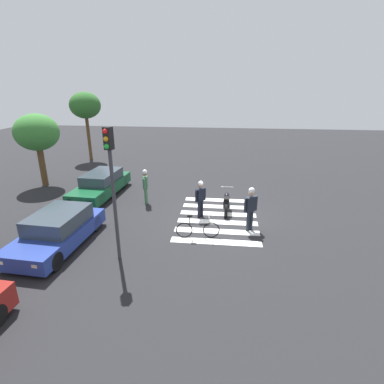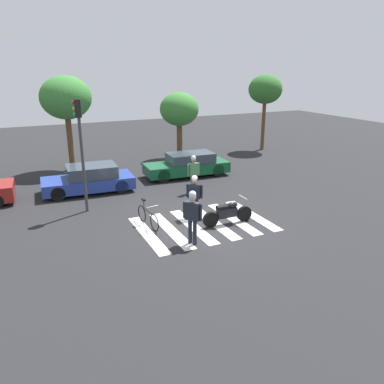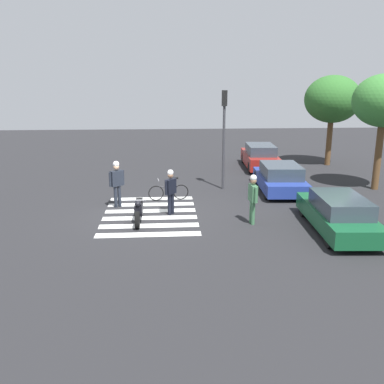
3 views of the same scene
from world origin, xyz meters
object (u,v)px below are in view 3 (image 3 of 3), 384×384
(leaning_bicycle, at_px, (169,192))
(pedestrian_bystander, at_px, (253,195))
(officer_on_foot, at_px, (171,189))
(car_green_compact, at_px, (338,214))
(car_maroon_wagon, at_px, (260,157))
(officer_by_motorcycle, at_px, (117,180))
(traffic_light_pole, at_px, (224,124))
(car_blue_hatchback, at_px, (280,178))
(police_motorcycle, at_px, (139,210))

(leaning_bicycle, distance_m, pedestrian_bystander, 4.51)
(officer_on_foot, xyz_separation_m, car_green_compact, (2.29, 5.67, -0.39))
(car_maroon_wagon, bearing_deg, officer_by_motorcycle, -45.16)
(leaning_bicycle, distance_m, traffic_light_pole, 4.17)
(car_maroon_wagon, relative_size, car_blue_hatchback, 1.04)
(pedestrian_bystander, xyz_separation_m, car_green_compact, (0.95, 2.76, -0.44))
(police_motorcycle, height_order, car_maroon_wagon, car_maroon_wagon)
(police_motorcycle, bearing_deg, car_blue_hatchback, 122.39)
(police_motorcycle, distance_m, car_maroon_wagon, 11.58)
(police_motorcycle, xyz_separation_m, car_maroon_wagon, (-9.50, 6.61, 0.22))
(leaning_bicycle, relative_size, traffic_light_pole, 0.38)
(officer_by_motorcycle, height_order, car_maroon_wagon, officer_by_motorcycle)
(officer_by_motorcycle, relative_size, car_green_compact, 0.41)
(officer_by_motorcycle, xyz_separation_m, car_blue_hatchback, (-2.06, 7.30, -0.50))
(car_green_compact, bearing_deg, officer_on_foot, -112.02)
(leaning_bicycle, xyz_separation_m, traffic_light_pole, (-1.82, 2.62, 2.70))
(leaning_bicycle, height_order, officer_by_motorcycle, officer_by_motorcycle)
(pedestrian_bystander, xyz_separation_m, car_maroon_wagon, (-10.00, 2.52, -0.39))
(officer_on_foot, xyz_separation_m, car_maroon_wagon, (-8.66, 5.43, -0.34))
(police_motorcycle, xyz_separation_m, car_blue_hatchback, (-4.01, 6.33, 0.17))
(police_motorcycle, relative_size, pedestrian_bystander, 1.15)
(leaning_bicycle, relative_size, car_maroon_wagon, 0.38)
(leaning_bicycle, xyz_separation_m, pedestrian_bystander, (3.33, 2.97, 0.69))
(police_motorcycle, bearing_deg, traffic_light_pole, 141.17)
(car_maroon_wagon, height_order, traffic_light_pole, traffic_light_pole)
(officer_on_foot, distance_m, pedestrian_bystander, 3.20)
(leaning_bicycle, relative_size, officer_on_foot, 0.99)
(car_maroon_wagon, distance_m, traffic_light_pole, 6.12)
(officer_by_motorcycle, distance_m, pedestrian_bystander, 5.63)
(police_motorcycle, height_order, car_blue_hatchback, car_blue_hatchback)
(car_maroon_wagon, distance_m, car_blue_hatchback, 5.49)
(leaning_bicycle, distance_m, car_blue_hatchback, 5.34)
(officer_on_foot, height_order, officer_by_motorcycle, officer_by_motorcycle)
(car_green_compact, bearing_deg, pedestrian_bystander, -109.06)
(pedestrian_bystander, height_order, car_blue_hatchback, pedestrian_bystander)
(officer_by_motorcycle, xyz_separation_m, car_maroon_wagon, (-7.55, 7.59, -0.46))
(traffic_light_pole, bearing_deg, car_green_compact, 27.00)
(officer_by_motorcycle, height_order, traffic_light_pole, traffic_light_pole)
(officer_by_motorcycle, bearing_deg, car_maroon_wagon, 134.84)
(police_motorcycle, relative_size, car_maroon_wagon, 0.46)
(police_motorcycle, height_order, traffic_light_pole, traffic_light_pole)
(pedestrian_bystander, relative_size, car_maroon_wagon, 0.40)
(officer_on_foot, distance_m, car_blue_hatchback, 6.05)
(officer_by_motorcycle, bearing_deg, car_blue_hatchback, 105.74)
(leaning_bicycle, distance_m, car_maroon_wagon, 8.64)
(leaning_bicycle, height_order, pedestrian_bystander, pedestrian_bystander)
(car_blue_hatchback, bearing_deg, traffic_light_pole, -103.95)
(pedestrian_bystander, bearing_deg, car_green_compact, 70.94)
(traffic_light_pole, bearing_deg, car_blue_hatchback, 76.05)
(car_green_compact, relative_size, traffic_light_pole, 1.02)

